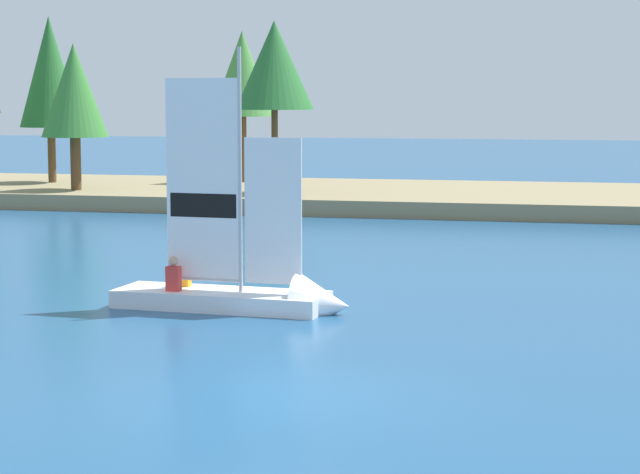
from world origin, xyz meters
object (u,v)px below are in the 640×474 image
Objects in this scene: shoreline_tree_midright at (242,74)px; sailboat at (261,292)px; shoreline_tree_midleft at (50,72)px; shoreline_tree_centre at (74,91)px; shoreline_tree_right at (274,66)px.

sailboat is (8.17, -26.37, -4.82)m from shoreline_tree_midright.
shoreline_tree_midleft is 1.23× the size of shoreline_tree_centre.
shoreline_tree_right reaches higher than shoreline_tree_centre.
shoreline_tree_centre is 25.06m from sailboat.
shoreline_tree_right is (2.81, -5.21, 0.24)m from shoreline_tree_midright.
shoreline_tree_right reaches higher than sailboat.
shoreline_tree_right is (10.72, -3.21, 0.16)m from shoreline_tree_midleft.
shoreline_tree_midleft is 1.22× the size of sailboat.
shoreline_tree_midleft is at bearing 163.31° from shoreline_tree_right.
shoreline_tree_midleft is 4.56m from shoreline_tree_centre.
shoreline_tree_midleft is at bearing 127.09° from shoreline_tree_centre.
shoreline_tree_centre is 7.66m from shoreline_tree_midright.
sailboat is at bearing -72.78° from shoreline_tree_midright.
shoreline_tree_right is 22.40m from sailboat.
shoreline_tree_midright is 1.12× the size of sailboat.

